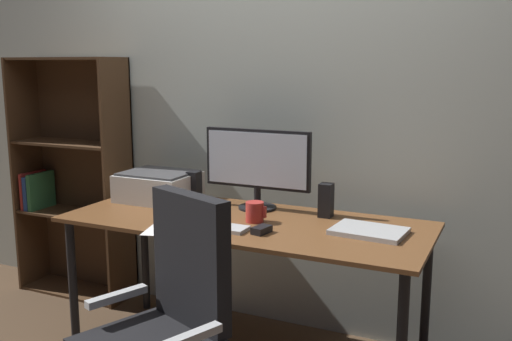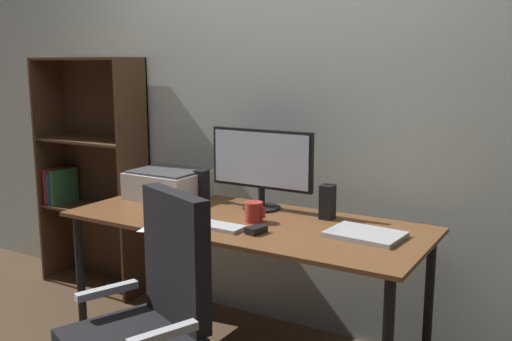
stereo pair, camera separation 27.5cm
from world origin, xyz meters
The scene contains 13 objects.
back_wall centered at (0.00, 0.54, 1.30)m, with size 6.40×0.10×2.60m, color beige.
desk centered at (0.00, 0.00, 0.67)m, with size 1.79×0.74×0.74m.
monitor centered at (-0.04, 0.23, 0.98)m, with size 0.59×0.20×0.42m.
keyboard centered at (-0.05, -0.19, 0.75)m, with size 0.29×0.11×0.02m, color #B7BABC.
mouse centered at (0.17, -0.17, 0.76)m, with size 0.06×0.10×0.03m, color black.
coffee_mug centered at (0.06, -0.01, 0.79)m, with size 0.10×0.09×0.10m.
laptop centered at (0.61, 0.03, 0.75)m, with size 0.32×0.23×0.02m, color #B7BABC.
speaker_left centered at (-0.42, 0.22, 0.82)m, with size 0.06×0.07×0.17m, color black.
speaker_right centered at (0.34, 0.22, 0.82)m, with size 0.06×0.07×0.17m, color black.
printer centered at (-0.62, 0.17, 0.82)m, with size 0.40×0.34×0.16m.
paper_sheet centered at (-0.25, -0.26, 0.74)m, with size 0.21×0.30×0.00m, color white.
office_chair centered at (0.03, -0.76, 0.46)m, with size 0.58×0.59×1.01m.
bookshelf centered at (-1.43, 0.37, 0.76)m, with size 0.77×0.28×1.53m.
Camera 1 is at (1.19, -2.42, 1.49)m, focal length 40.08 mm.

